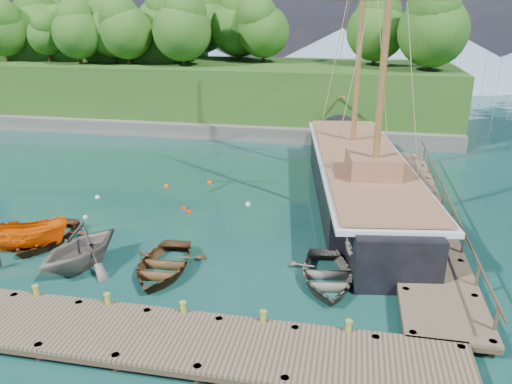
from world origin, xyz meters
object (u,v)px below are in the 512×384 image
cabin_boat_white (365,266)px  schooner (360,182)px  rowboat_0 (46,243)px  rowboat_1 (82,267)px  rowboat_3 (326,282)px  rowboat_2 (163,272)px  motorboat_orange (27,249)px

cabin_boat_white → schooner: size_ratio=0.17×
rowboat_0 → rowboat_1: size_ratio=0.98×
cabin_boat_white → rowboat_3: bearing=-138.9°
rowboat_1 → rowboat_2: bearing=20.8°
rowboat_0 → motorboat_orange: bearing=-118.6°
rowboat_1 → rowboat_3: bearing=20.9°
rowboat_0 → cabin_boat_white: (15.79, 0.63, 0.00)m
rowboat_2 → cabin_boat_white: bearing=12.4°
rowboat_0 → schooner: schooner is taller
rowboat_1 → rowboat_3: size_ratio=0.96×
rowboat_0 → rowboat_2: size_ratio=0.93×
rowboat_0 → motorboat_orange: size_ratio=1.01×
rowboat_0 → schooner: 18.13m
cabin_boat_white → rowboat_1: bearing=-175.2°
rowboat_0 → rowboat_2: (6.88, -1.69, 0.00)m
cabin_boat_white → schooner: (-0.28, 8.67, 1.17)m
rowboat_1 → schooner: 16.81m
rowboat_1 → rowboat_0: bearing=164.6°
rowboat_1 → schooner: schooner is taller
rowboat_2 → cabin_boat_white: (8.92, 2.32, 0.00)m
cabin_boat_white → motorboat_orange: bearing=178.3°
motorboat_orange → schooner: size_ratio=0.15×
rowboat_3 → cabin_boat_white: cabin_boat_white is taller
rowboat_1 → rowboat_3: (11.08, 0.77, 0.00)m
schooner → rowboat_0: bearing=-157.4°
rowboat_3 → motorboat_orange: 14.67m
rowboat_0 → rowboat_1: 3.63m
rowboat_0 → schooner: (15.52, 9.30, 1.17)m
cabin_boat_white → schooner: 8.75m
rowboat_0 → rowboat_3: bearing=-0.5°
rowboat_2 → rowboat_1: bearing=-178.3°
rowboat_3 → cabin_boat_white: (1.64, 1.81, 0.00)m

